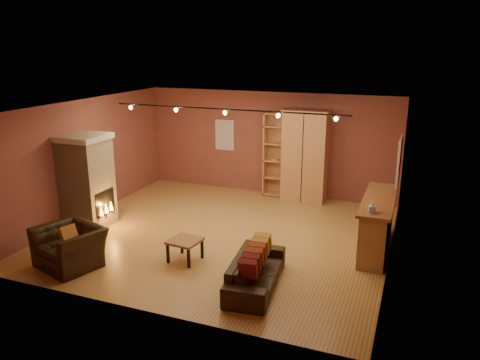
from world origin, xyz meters
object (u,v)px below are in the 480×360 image
at_px(fireplace, 87,181).
at_px(armoire, 305,156).
at_px(bookcase, 282,154).
at_px(armchair, 69,240).
at_px(loveseat, 256,265).
at_px(bar_counter, 377,224).
at_px(coffee_table, 185,243).

bearing_deg(fireplace, armoire, 40.58).
height_order(bookcase, armchair, bookcase).
bearing_deg(loveseat, bookcase, 5.30).
bearing_deg(bar_counter, armoire, 129.80).
height_order(bar_counter, loveseat, bar_counter).
relative_size(loveseat, coffee_table, 3.05).
bearing_deg(loveseat, bar_counter, -44.09).
bearing_deg(bookcase, fireplace, -132.76).
xyz_separation_m(armoire, coffee_table, (-1.26, -4.37, -0.85)).
height_order(loveseat, armchair, armchair).
bearing_deg(bookcase, bar_counter, -44.20).
height_order(bar_counter, coffee_table, bar_counter).
xyz_separation_m(armoire, armchair, (-3.17, -5.33, -0.71)).
distance_m(fireplace, armchair, 2.11).
height_order(fireplace, bar_counter, fireplace).
bearing_deg(armoire, loveseat, -86.05).
distance_m(bar_counter, coffee_table, 3.84).
bearing_deg(coffee_table, fireplace, 163.98).
bearing_deg(armoire, coffee_table, -106.10).
xyz_separation_m(bookcase, armoire, (0.69, -0.19, 0.05)).
bearing_deg(bar_counter, armchair, -152.03).
xyz_separation_m(loveseat, coffee_table, (-1.59, 0.44, -0.02)).
bearing_deg(coffee_table, armoire, 73.90).
distance_m(bookcase, loveseat, 5.16).
relative_size(armoire, loveseat, 1.27).
xyz_separation_m(fireplace, coffee_table, (2.87, -0.83, -0.69)).
bearing_deg(armoire, fireplace, -139.42).
bearing_deg(coffee_table, loveseat, -15.50).
height_order(armoire, armchair, armoire).
bearing_deg(armchair, fireplace, 136.03).
relative_size(bookcase, loveseat, 1.20).
height_order(loveseat, coffee_table, loveseat).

